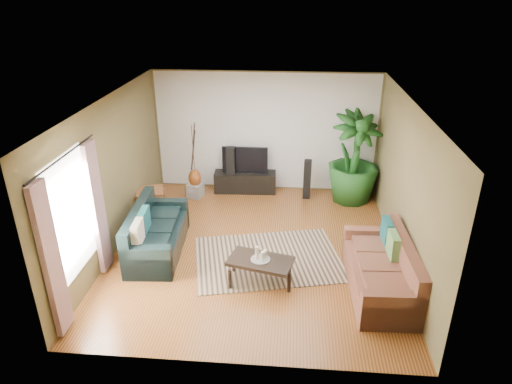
# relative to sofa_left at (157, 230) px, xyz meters

# --- Properties ---
(floor) EXTENTS (5.50, 5.50, 0.00)m
(floor) POSITION_rel_sofa_left_xyz_m (1.72, 0.19, -0.42)
(floor) COLOR brown
(floor) RESTS_ON ground
(ceiling) EXTENTS (5.50, 5.50, 0.00)m
(ceiling) POSITION_rel_sofa_left_xyz_m (1.72, 0.19, 2.28)
(ceiling) COLOR white
(ceiling) RESTS_ON ground
(wall_back) EXTENTS (5.00, 0.00, 5.00)m
(wall_back) POSITION_rel_sofa_left_xyz_m (1.72, 2.94, 0.93)
(wall_back) COLOR brown
(wall_back) RESTS_ON ground
(wall_front) EXTENTS (5.00, 0.00, 5.00)m
(wall_front) POSITION_rel_sofa_left_xyz_m (1.72, -2.56, 0.93)
(wall_front) COLOR brown
(wall_front) RESTS_ON ground
(wall_left) EXTENTS (0.00, 5.50, 5.50)m
(wall_left) POSITION_rel_sofa_left_xyz_m (-0.78, 0.19, 0.92)
(wall_left) COLOR brown
(wall_left) RESTS_ON ground
(wall_right) EXTENTS (0.00, 5.50, 5.50)m
(wall_right) POSITION_rel_sofa_left_xyz_m (4.22, 0.19, 0.92)
(wall_right) COLOR brown
(wall_right) RESTS_ON ground
(backwall_panel) EXTENTS (4.90, 0.00, 4.90)m
(backwall_panel) POSITION_rel_sofa_left_xyz_m (1.72, 2.93, 0.93)
(backwall_panel) COLOR white
(backwall_panel) RESTS_ON ground
(window_pane) EXTENTS (0.00, 1.80, 1.80)m
(window_pane) POSITION_rel_sofa_left_xyz_m (-0.76, -1.41, 0.97)
(window_pane) COLOR white
(window_pane) RESTS_ON ground
(curtain_near) EXTENTS (0.08, 0.35, 2.20)m
(curtain_near) POSITION_rel_sofa_left_xyz_m (-0.71, -2.16, 0.72)
(curtain_near) COLOR gray
(curtain_near) RESTS_ON ground
(curtain_far) EXTENTS (0.08, 0.35, 2.20)m
(curtain_far) POSITION_rel_sofa_left_xyz_m (-0.71, -0.66, 0.72)
(curtain_far) COLOR gray
(curtain_far) RESTS_ON ground
(curtain_rod) EXTENTS (0.03, 1.90, 0.03)m
(curtain_rod) POSITION_rel_sofa_left_xyz_m (-0.71, -1.41, 1.87)
(curtain_rod) COLOR black
(curtain_rod) RESTS_ON ground
(sofa_left) EXTENTS (0.94, 1.95, 0.85)m
(sofa_left) POSITION_rel_sofa_left_xyz_m (0.00, 0.00, 0.00)
(sofa_left) COLOR black
(sofa_left) RESTS_ON floor
(sofa_right) EXTENTS (0.96, 1.99, 0.85)m
(sofa_right) POSITION_rel_sofa_left_xyz_m (3.75, -0.83, 0.00)
(sofa_right) COLOR brown
(sofa_right) RESTS_ON floor
(area_rug) EXTENTS (2.84, 2.29, 0.01)m
(area_rug) POSITION_rel_sofa_left_xyz_m (1.98, -0.11, -0.42)
(area_rug) COLOR tan
(area_rug) RESTS_ON floor
(coffee_table) EXTENTS (1.11, 0.78, 0.41)m
(coffee_table) POSITION_rel_sofa_left_xyz_m (1.89, -0.78, -0.22)
(coffee_table) COLOR black
(coffee_table) RESTS_ON floor
(candle_tray) EXTENTS (0.31, 0.31, 0.01)m
(candle_tray) POSITION_rel_sofa_left_xyz_m (1.89, -0.78, -0.01)
(candle_tray) COLOR gray
(candle_tray) RESTS_ON coffee_table
(candle_tall) EXTENTS (0.06, 0.06, 0.20)m
(candle_tall) POSITION_rel_sofa_left_xyz_m (1.83, -0.75, 0.10)
(candle_tall) COLOR beige
(candle_tall) RESTS_ON candle_tray
(candle_mid) EXTENTS (0.06, 0.06, 0.16)m
(candle_mid) POSITION_rel_sofa_left_xyz_m (1.93, -0.82, 0.08)
(candle_mid) COLOR white
(candle_mid) RESTS_ON candle_tray
(candle_short) EXTENTS (0.06, 0.06, 0.13)m
(candle_short) POSITION_rel_sofa_left_xyz_m (1.96, -0.72, 0.07)
(candle_short) COLOR beige
(candle_short) RESTS_ON candle_tray
(tv_stand) EXTENTS (1.42, 0.49, 0.47)m
(tv_stand) POSITION_rel_sofa_left_xyz_m (1.28, 2.69, -0.19)
(tv_stand) COLOR black
(tv_stand) RESTS_ON floor
(television) EXTENTS (1.03, 0.06, 0.61)m
(television) POSITION_rel_sofa_left_xyz_m (1.28, 2.69, 0.35)
(television) COLOR black
(television) RESTS_ON tv_stand
(speaker_left) EXTENTS (0.20, 0.23, 1.08)m
(speaker_left) POSITION_rel_sofa_left_xyz_m (0.96, 2.62, 0.11)
(speaker_left) COLOR black
(speaker_left) RESTS_ON floor
(speaker_right) EXTENTS (0.17, 0.19, 0.89)m
(speaker_right) POSITION_rel_sofa_left_xyz_m (2.68, 2.47, 0.02)
(speaker_right) COLOR black
(speaker_right) RESTS_ON floor
(potted_plant) EXTENTS (1.50, 1.50, 1.98)m
(potted_plant) POSITION_rel_sofa_left_xyz_m (3.65, 2.43, 0.57)
(potted_plant) COLOR #184818
(potted_plant) RESTS_ON floor
(plant_pot) EXTENTS (0.37, 0.37, 0.28)m
(plant_pot) POSITION_rel_sofa_left_xyz_m (3.65, 2.43, -0.28)
(plant_pot) COLOR black
(plant_pot) RESTS_ON floor
(pedestal) EXTENTS (0.38, 0.38, 0.31)m
(pedestal) POSITION_rel_sofa_left_xyz_m (0.19, 2.31, -0.27)
(pedestal) COLOR gray
(pedestal) RESTS_ON floor
(vase) EXTENTS (0.28, 0.28, 0.40)m
(vase) POSITION_rel_sofa_left_xyz_m (0.19, 2.31, 0.03)
(vase) COLOR brown
(vase) RESTS_ON pedestal
(side_table) EXTENTS (0.68, 0.68, 0.57)m
(side_table) POSITION_rel_sofa_left_xyz_m (-0.53, 1.34, -0.14)
(side_table) COLOR brown
(side_table) RESTS_ON floor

